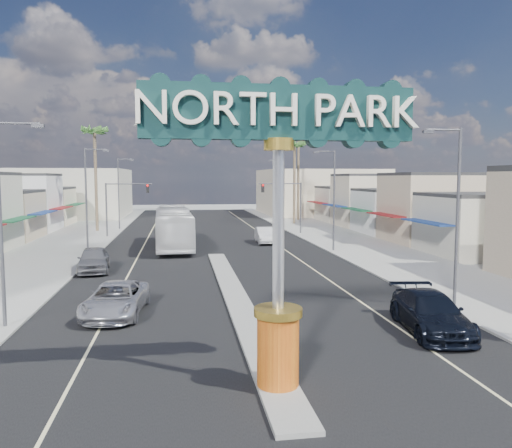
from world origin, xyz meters
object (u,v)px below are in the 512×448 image
object	(u,v)px
streetlight_l_mid	(88,196)
traffic_signal_left	(123,199)
streetlight_r_mid	(332,195)
car_parked_left	(94,259)
gateway_sign	(279,200)
palm_left_far	(95,137)
streetlight_l_far	(120,190)
city_bus	(173,228)
suv_left	(116,299)
car_parked_right	(265,235)
streetlight_r_far	(282,189)
traffic_signal_right	(286,198)
streetlight_r_near	(455,209)
palm_right_mid	(295,149)
suv_right	(430,313)
streetlight_l_near	(4,213)
palm_right_far	(299,139)

from	to	relation	value
streetlight_l_mid	traffic_signal_left	bearing A→B (deg)	84.90
streetlight_r_mid	car_parked_left	distance (m)	21.02
gateway_sign	streetlight_r_mid	xyz separation A→B (m)	(10.43, 28.02, -0.86)
palm_left_far	traffic_signal_left	bearing A→B (deg)	-57.57
streetlight_l_far	traffic_signal_left	bearing A→B (deg)	-81.14
gateway_sign	city_bus	distance (m)	32.93
car_parked_left	streetlight_l_mid	bearing A→B (deg)	95.90
suv_left	car_parked_left	world-z (taller)	car_parked_left
streetlight_l_mid	gateway_sign	bearing A→B (deg)	-69.58
car_parked_right	streetlight_r_far	bearing A→B (deg)	74.42
traffic_signal_left	suv_left	xyz separation A→B (m)	(3.13, -32.52, -3.50)
streetlight_r_far	traffic_signal_right	bearing A→B (deg)	-98.86
streetlight_r_near	palm_right_mid	distance (m)	46.40
suv_right	palm_left_far	bearing A→B (deg)	123.03
streetlight_l_far	car_parked_right	bearing A→B (deg)	-44.22
streetlight_l_near	streetlight_l_mid	xyz separation A→B (m)	(0.00, 20.00, 0.00)
streetlight_r_near	streetlight_r_mid	world-z (taller)	same
palm_left_far	car_parked_right	distance (m)	25.28
streetlight_l_mid	car_parked_right	world-z (taller)	streetlight_l_mid
streetlight_l_near	streetlight_r_far	xyz separation A→B (m)	(20.87, 42.00, 0.00)
streetlight_l_mid	car_parked_left	size ratio (longest dim) A/B	1.76
traffic_signal_left	palm_right_far	world-z (taller)	palm_right_far
streetlight_r_far	palm_right_far	distance (m)	13.21
traffic_signal_right	palm_left_far	world-z (taller)	palm_left_far
streetlight_l_near	streetlight_l_mid	distance (m)	20.00
traffic_signal_right	car_parked_right	bearing A→B (deg)	-116.16
gateway_sign	streetlight_l_mid	xyz separation A→B (m)	(-10.43, 28.02, -0.86)
streetlight_r_near	streetlight_r_far	bearing A→B (deg)	90.00
car_parked_left	city_bus	size ratio (longest dim) A/B	0.38
streetlight_r_near	city_bus	distance (m)	28.38
streetlight_l_near	city_bus	size ratio (longest dim) A/B	0.66
traffic_signal_right	streetlight_l_far	bearing A→B (deg)	157.80
palm_left_far	palm_right_far	distance (m)	30.48
traffic_signal_right	streetlight_l_far	distance (m)	21.20
streetlight_l_mid	suv_right	distance (m)	29.69
traffic_signal_right	car_parked_right	size ratio (longest dim) A/B	1.23
streetlight_l_near	streetlight_r_near	distance (m)	20.87
traffic_signal_right	streetlight_l_far	size ratio (longest dim) A/B	0.67
palm_right_mid	suv_left	world-z (taller)	palm_right_mid
palm_left_far	car_parked_left	size ratio (longest dim) A/B	2.56
streetlight_l_mid	suv_left	size ratio (longest dim) A/B	1.62
palm_left_far	suv_right	distance (m)	49.03
streetlight_l_far	palm_right_far	size ratio (longest dim) A/B	0.64
suv_right	car_parked_right	distance (m)	29.76
city_bus	streetlight_r_mid	bearing A→B (deg)	-19.93
gateway_sign	palm_right_mid	size ratio (longest dim) A/B	0.76
streetlight_r_mid	suv_left	xyz separation A→B (m)	(-16.49, -18.52, -4.29)
suv_left	streetlight_r_far	bearing A→B (deg)	73.10
suv_right	streetlight_l_mid	bearing A→B (deg)	135.40
streetlight_r_far	car_parked_right	bearing A→B (deg)	-107.65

